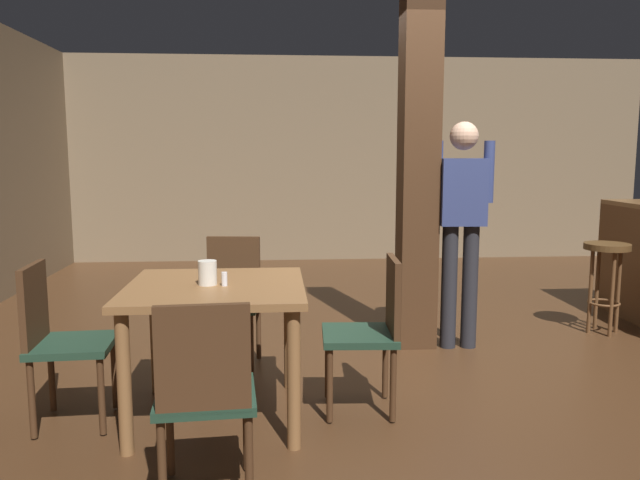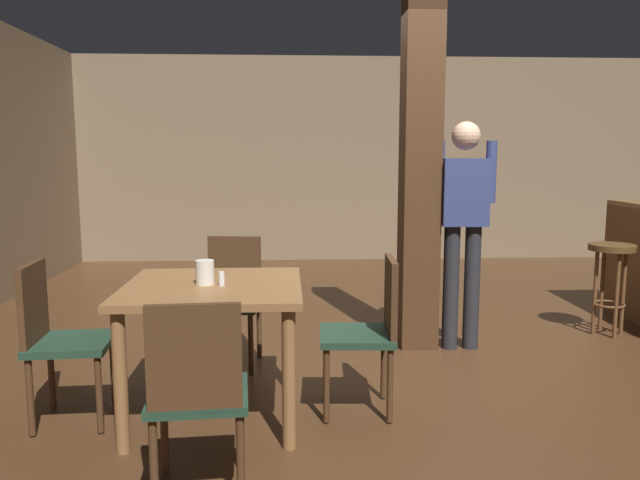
% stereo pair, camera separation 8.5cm
% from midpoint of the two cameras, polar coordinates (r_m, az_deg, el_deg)
% --- Properties ---
extents(ground_plane, '(10.80, 10.80, 0.00)m').
position_cam_midpoint_polar(ground_plane, '(4.62, 10.73, -10.99)').
color(ground_plane, '#422816').
extents(wall_back, '(8.00, 0.10, 2.80)m').
position_cam_midpoint_polar(wall_back, '(8.80, 3.35, 7.34)').
color(wall_back, '#756047').
rests_on(wall_back, ground_plane).
extents(pillar, '(0.28, 0.28, 2.80)m').
position_cam_midpoint_polar(pillar, '(4.79, 8.48, 6.80)').
color(pillar, '#422816').
rests_on(pillar, ground_plane).
extents(dining_table, '(0.97, 0.97, 0.77)m').
position_cam_midpoint_polar(dining_table, '(3.54, -10.16, -6.00)').
color(dining_table, brown).
rests_on(dining_table, ground_plane).
extents(chair_north, '(0.47, 0.47, 0.89)m').
position_cam_midpoint_polar(chair_north, '(4.43, -8.67, -4.93)').
color(chair_north, '#1E3828').
rests_on(chair_north, ground_plane).
extents(chair_south, '(0.45, 0.45, 0.89)m').
position_cam_midpoint_polar(chair_south, '(2.73, -11.37, -13.29)').
color(chair_south, '#1E3828').
rests_on(chair_south, ground_plane).
extents(chair_east, '(0.44, 0.44, 0.89)m').
position_cam_midpoint_polar(chair_east, '(3.61, 4.15, -7.83)').
color(chair_east, '#1E3828').
rests_on(chair_east, ground_plane).
extents(chair_west, '(0.44, 0.44, 0.89)m').
position_cam_midpoint_polar(chair_west, '(3.72, -23.45, -8.01)').
color(chair_west, '#1E3828').
rests_on(chair_west, ground_plane).
extents(napkin_cup, '(0.10, 0.10, 0.13)m').
position_cam_midpoint_polar(napkin_cup, '(3.49, -10.94, -2.96)').
color(napkin_cup, silver).
rests_on(napkin_cup, dining_table).
extents(salt_shaker, '(0.03, 0.03, 0.08)m').
position_cam_midpoint_polar(salt_shaker, '(3.45, -9.43, -3.53)').
color(salt_shaker, silver).
rests_on(salt_shaker, dining_table).
extents(standing_person, '(0.47, 0.22, 1.72)m').
position_cam_midpoint_polar(standing_person, '(4.81, 12.32, 1.96)').
color(standing_person, navy).
rests_on(standing_person, ground_plane).
extents(bar_stool_near, '(0.37, 0.37, 0.75)m').
position_cam_midpoint_polar(bar_stool_near, '(5.64, 24.30, -2.12)').
color(bar_stool_near, '#4C3319').
rests_on(bar_stool_near, ground_plane).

